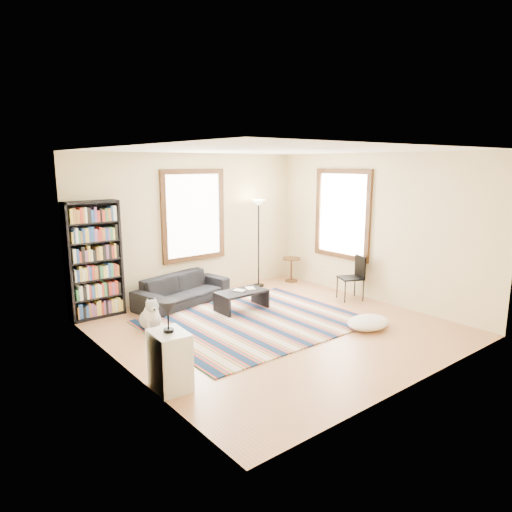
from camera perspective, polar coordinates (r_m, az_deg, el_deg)
floor at (r=7.49m, az=2.42°, el=-9.25°), size 5.00×5.00×0.10m
ceiling at (r=7.01m, az=2.62°, el=13.50°), size 5.00×5.00×0.10m
wall_back at (r=9.16m, az=-8.05°, el=3.84°), size 5.00×0.10×2.80m
wall_front at (r=5.49m, az=20.30°, el=-1.91°), size 5.00×0.10×2.80m
wall_left at (r=5.79m, az=-16.87°, el=-1.02°), size 0.10×5.00×2.80m
wall_right at (r=8.98m, az=14.90°, el=3.41°), size 0.10×5.00×2.80m
window_back at (r=9.07m, az=-7.83°, el=5.05°), size 1.20×0.06×1.60m
window_right at (r=9.38m, az=10.74°, el=5.17°), size 0.06×1.20×1.60m
rug at (r=7.69m, az=-0.25°, el=-8.20°), size 3.33×2.66×0.02m
sofa at (r=8.70m, az=-9.20°, el=-4.18°), size 1.14×2.00×0.55m
bookshelf at (r=8.17m, az=-19.59°, el=-0.49°), size 0.90×0.30×2.00m
coffee_table at (r=8.24m, az=-1.82°, el=-5.60°), size 0.95×0.59×0.36m
book_a at (r=8.13m, az=-2.39°, el=-4.45°), size 0.24×0.21×0.02m
book_b at (r=8.32m, az=-1.20°, el=-4.10°), size 0.21×0.24×0.02m
floor_cushion at (r=7.62m, az=13.84°, el=-8.07°), size 0.86×0.70×0.19m
floor_lamp at (r=9.69m, az=0.32°, el=1.56°), size 0.35×0.35×1.86m
side_table at (r=10.23m, az=4.44°, el=-1.72°), size 0.41×0.41×0.54m
folding_chair at (r=9.01m, az=11.73°, el=-2.71°), size 0.55×0.54×0.86m
white_cabinet at (r=5.55m, az=-10.72°, el=-12.70°), size 0.42×0.53×0.70m
table_lamp at (r=5.35m, az=-10.94°, el=-7.42°), size 0.27×0.27×0.38m
dog at (r=7.51m, az=-13.14°, el=-6.96°), size 0.48×0.60×0.53m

